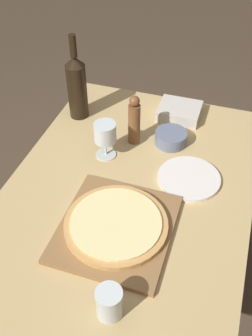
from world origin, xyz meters
TOP-DOWN VIEW (x-y plane):
  - ground_plane at (0.00, 0.00)m, footprint 12.00×12.00m
  - dining_table at (0.00, 0.00)m, footprint 0.84×1.25m
  - cutting_board at (0.02, -0.16)m, footprint 0.34×0.38m
  - pizza at (0.02, -0.16)m, footprint 0.32×0.32m
  - wine_bottle at (-0.33, 0.37)m, footprint 0.08×0.08m
  - pepper_mill at (-0.06, 0.28)m, footprint 0.05×0.05m
  - wine_glass at (-0.14, 0.16)m, footprint 0.08×0.08m
  - small_bowl at (0.08, 0.31)m, footprint 0.12×0.12m
  - drinking_tumbler at (0.09, -0.42)m, footprint 0.07×0.07m
  - dinner_plate at (0.19, 0.13)m, footprint 0.22×0.22m
  - food_container at (0.07, 0.50)m, footprint 0.17×0.15m

SIDE VIEW (x-z plane):
  - ground_plane at x=0.00m, z-range 0.00..0.00m
  - dining_table at x=0.00m, z-range 0.27..1.03m
  - dinner_plate at x=0.19m, z-range 0.76..0.77m
  - cutting_board at x=0.02m, z-range 0.76..0.78m
  - food_container at x=0.07m, z-range 0.76..0.81m
  - small_bowl at x=0.08m, z-range 0.76..0.81m
  - pizza at x=0.02m, z-range 0.78..0.80m
  - drinking_tumbler at x=0.09m, z-range 0.76..0.86m
  - pepper_mill at x=-0.06m, z-range 0.76..0.96m
  - wine_glass at x=-0.14m, z-range 0.79..0.93m
  - wine_bottle at x=-0.33m, z-range 0.72..1.08m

